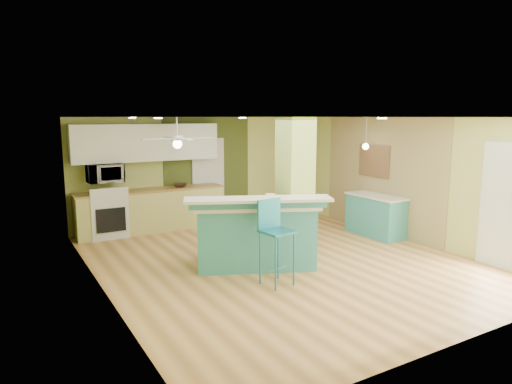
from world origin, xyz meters
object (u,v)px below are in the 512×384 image
side_counter (375,215)px  peninsula (255,232)px  bar_stool (274,228)px  canister (270,199)px  fruit_bowl (180,185)px

side_counter → peninsula: bearing=-172.5°
bar_stool → canister: (0.41, 0.75, 0.29)m
bar_stool → side_counter: bearing=13.2°
peninsula → fruit_bowl: peninsula is taller
fruit_bowl → canister: canister is taller
side_counter → fruit_bowl: bearing=140.7°
peninsula → canister: size_ratio=14.65×
canister → side_counter: bearing=10.7°
side_counter → canister: (-2.99, -0.56, 0.72)m
bar_stool → fruit_bowl: bearing=81.2°
canister → fruit_bowl: bearing=96.0°
side_counter → fruit_bowl: size_ratio=4.13×
bar_stool → fruit_bowl: (0.06, 4.04, 0.12)m
bar_stool → canister: size_ratio=7.57×
peninsula → bar_stool: bearing=-78.7°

